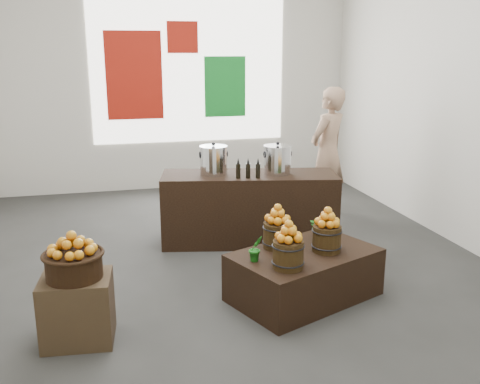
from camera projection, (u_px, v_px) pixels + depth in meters
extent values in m
plane|color=#32322F|center=(215.00, 263.00, 5.98)|extent=(7.00, 7.00, 0.00)
cube|color=beige|center=(171.00, 69.00, 8.75)|extent=(6.00, 0.04, 4.00)
cube|color=white|center=(189.00, 69.00, 8.80)|extent=(3.20, 0.02, 2.40)
cube|color=#9B170B|center=(134.00, 76.00, 8.60)|extent=(0.90, 0.04, 1.40)
cube|color=#137E26|center=(225.00, 87.00, 9.01)|extent=(0.70, 0.04, 1.00)
cube|color=#9B170B|center=(182.00, 37.00, 8.64)|extent=(0.50, 0.04, 0.50)
cube|color=#473721|center=(78.00, 309.00, 4.32)|extent=(0.59, 0.50, 0.55)
cylinder|color=black|center=(74.00, 266.00, 4.23)|extent=(0.44, 0.44, 0.20)
cube|color=black|center=(304.00, 275.00, 5.09)|extent=(1.56, 1.28, 0.47)
cylinder|color=#33220E|center=(288.00, 254.00, 4.63)|extent=(0.27, 0.27, 0.25)
cylinder|color=#33220E|center=(327.00, 239.00, 5.02)|extent=(0.27, 0.27, 0.25)
cylinder|color=#33220E|center=(277.00, 235.00, 5.11)|extent=(0.27, 0.27, 0.25)
imported|color=#166715|center=(320.00, 227.00, 5.34)|extent=(0.27, 0.25, 0.26)
imported|color=#166715|center=(256.00, 248.00, 4.79)|extent=(0.16, 0.14, 0.24)
cube|color=black|center=(249.00, 208.00, 6.54)|extent=(2.19, 1.09, 0.86)
cylinder|color=silver|center=(214.00, 161.00, 6.37)|extent=(0.32, 0.32, 0.32)
cylinder|color=silver|center=(277.00, 161.00, 6.40)|extent=(0.32, 0.32, 0.32)
imported|color=#A37E64|center=(328.00, 152.00, 7.50)|extent=(0.79, 0.74, 1.82)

